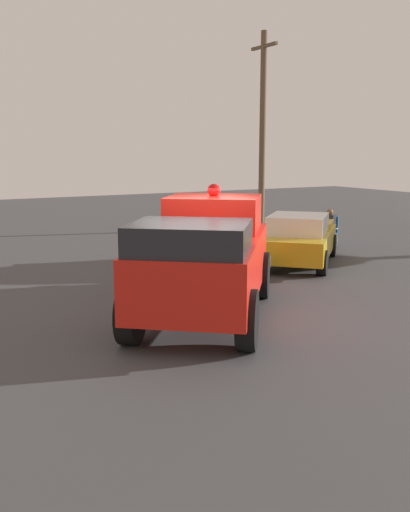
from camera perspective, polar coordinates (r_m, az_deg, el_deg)
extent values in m
plane|color=#424244|center=(11.76, 0.37, -5.81)|extent=(60.00, 60.00, 0.00)
cylinder|color=black|center=(13.29, -3.03, -1.59)|extent=(1.01, 0.90, 1.04)
cylinder|color=black|center=(13.01, 5.61, -1.89)|extent=(1.01, 0.90, 1.04)
cylinder|color=black|center=(10.00, -7.34, -5.76)|extent=(1.01, 0.90, 1.04)
cylinder|color=black|center=(9.63, 4.20, -6.33)|extent=(1.01, 0.90, 1.04)
cube|color=red|center=(11.31, 0.00, -0.99)|extent=(5.14, 4.69, 1.10)
cube|color=red|center=(14.11, 1.89, 0.78)|extent=(1.80, 1.94, 0.84)
cube|color=red|center=(12.29, 0.88, 4.19)|extent=(2.51, 2.55, 0.76)
cube|color=#232328|center=(9.67, -1.50, 1.55)|extent=(2.55, 2.59, 0.60)
cube|color=silver|center=(14.55, 2.12, 1.08)|extent=(0.99, 1.20, 0.64)
cube|color=silver|center=(14.72, 2.16, -0.47)|extent=(1.55, 1.88, 0.24)
sphere|color=white|center=(14.65, -0.91, 1.47)|extent=(0.37, 0.37, 0.26)
sphere|color=white|center=(14.46, 5.19, 1.31)|extent=(0.37, 0.37, 0.26)
sphere|color=red|center=(12.25, 0.88, 6.51)|extent=(0.39, 0.39, 0.28)
cylinder|color=black|center=(18.62, 7.34, 1.29)|extent=(0.66, 0.67, 0.68)
cylinder|color=black|center=(18.43, 12.38, 1.03)|extent=(0.66, 0.67, 0.68)
cylinder|color=black|center=(15.81, 5.58, -0.33)|extent=(0.66, 0.67, 0.68)
cylinder|color=black|center=(15.58, 11.50, -0.66)|extent=(0.66, 0.67, 0.68)
cube|color=gold|center=(17.04, 9.27, 1.33)|extent=(4.21, 4.27, 0.64)
cube|color=gold|center=(18.41, 9.91, 3.12)|extent=(2.15, 2.15, 0.20)
cube|color=white|center=(16.67, 9.18, 3.07)|extent=(2.44, 2.45, 0.56)
cube|color=silver|center=(19.21, 10.12, 1.67)|extent=(1.48, 1.44, 0.20)
cylinder|color=#B7BABF|center=(20.01, 12.20, 1.43)|extent=(0.03, 0.03, 0.44)
cylinder|color=#B7BABF|center=(20.25, 11.16, 1.57)|extent=(0.03, 0.03, 0.44)
cylinder|color=#B7BABF|center=(20.37, 12.88, 1.56)|extent=(0.03, 0.03, 0.44)
cylinder|color=#B7BABF|center=(20.61, 11.86, 1.70)|extent=(0.03, 0.03, 0.44)
cube|color=#1959A5|center=(20.27, 12.05, 2.22)|extent=(0.59, 0.59, 0.04)
cube|color=#1959A5|center=(20.43, 12.46, 3.08)|extent=(0.47, 0.17, 0.56)
cube|color=#B7BABF|center=(20.12, 12.64, 2.61)|extent=(0.15, 0.43, 0.03)
cube|color=#B7BABF|center=(20.38, 11.51, 2.76)|extent=(0.15, 0.43, 0.03)
cylinder|color=#B7BABF|center=(16.59, 0.41, -0.19)|extent=(0.04, 0.04, 0.44)
cylinder|color=#B7BABF|center=(16.16, 0.71, -0.47)|extent=(0.04, 0.04, 0.44)
cylinder|color=#B7BABF|center=(16.51, -1.09, -0.24)|extent=(0.04, 0.04, 0.44)
cylinder|color=#B7BABF|center=(16.09, -0.83, -0.53)|extent=(0.04, 0.04, 0.44)
cube|color=#B21E1E|center=(16.29, -0.20, 0.46)|extent=(0.61, 0.61, 0.04)
cube|color=#B21E1E|center=(16.20, -1.04, 1.42)|extent=(0.47, 0.19, 0.56)
cube|color=#B7BABF|center=(16.50, -0.35, 1.16)|extent=(0.17, 0.43, 0.03)
cube|color=#B7BABF|center=(16.03, -0.05, 0.89)|extent=(0.17, 0.43, 0.03)
cylinder|color=#B7BABF|center=(17.64, -4.70, 0.43)|extent=(0.04, 0.04, 0.44)
cylinder|color=#B7BABF|center=(17.21, -4.66, 0.17)|extent=(0.04, 0.04, 0.44)
cylinder|color=#B7BABF|center=(17.64, -6.13, 0.40)|extent=(0.04, 0.04, 0.44)
cylinder|color=#B7BABF|center=(17.21, -6.13, 0.14)|extent=(0.04, 0.04, 0.44)
cube|color=#B21E1E|center=(17.38, -5.42, 1.05)|extent=(0.63, 0.63, 0.04)
cube|color=#B21E1E|center=(17.34, -6.23, 1.96)|extent=(0.46, 0.23, 0.56)
cube|color=#B7BABF|center=(17.59, -5.44, 1.71)|extent=(0.21, 0.42, 0.03)
cube|color=#B7BABF|center=(17.12, -5.42, 1.46)|extent=(0.21, 0.42, 0.03)
cylinder|color=#383842|center=(20.03, 11.84, 1.46)|extent=(0.16, 0.16, 0.45)
cylinder|color=#383842|center=(20.14, 11.37, 1.53)|extent=(0.16, 0.16, 0.45)
cube|color=#383842|center=(20.12, 12.13, 2.31)|extent=(0.26, 0.46, 0.13)
cube|color=#383842|center=(20.23, 11.65, 2.38)|extent=(0.26, 0.46, 0.13)
cube|color=#26262D|center=(20.30, 12.24, 3.24)|extent=(0.44, 0.32, 0.54)
sphere|color=brown|center=(20.24, 12.25, 4.27)|extent=(0.27, 0.27, 0.22)
cylinder|color=brown|center=(24.25, 5.71, 12.06)|extent=(0.26, 0.26, 7.93)
cube|color=brown|center=(24.57, 5.86, 19.93)|extent=(1.70, 0.13, 0.12)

